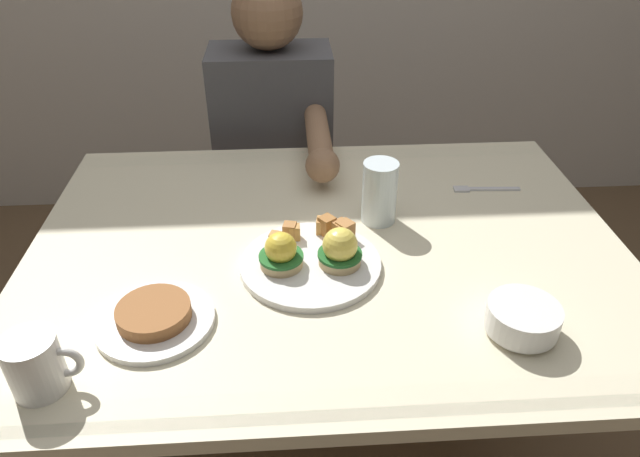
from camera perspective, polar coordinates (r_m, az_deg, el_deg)
dining_table at (r=1.23m, az=0.71°, el=-5.64°), size 1.20×0.90×0.74m
eggs_benedict_plate at (r=1.10m, az=-0.74°, el=-2.69°), size 0.27×0.27×0.09m
fruit_bowl at (r=1.01m, az=19.33°, el=-8.43°), size 0.12×0.12×0.05m
coffee_mug at (r=0.95m, az=-26.27°, el=-11.83°), size 0.11×0.08×0.09m
fork at (r=1.41m, az=15.70°, el=3.77°), size 0.16×0.03×0.00m
water_glass_near at (r=1.22m, az=5.87°, el=3.22°), size 0.07×0.07×0.14m
side_plate at (r=1.02m, az=-16.01°, el=-8.40°), size 0.20×0.20×0.04m
diner_person at (r=1.73m, az=-4.47°, el=7.38°), size 0.34×0.54×1.14m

